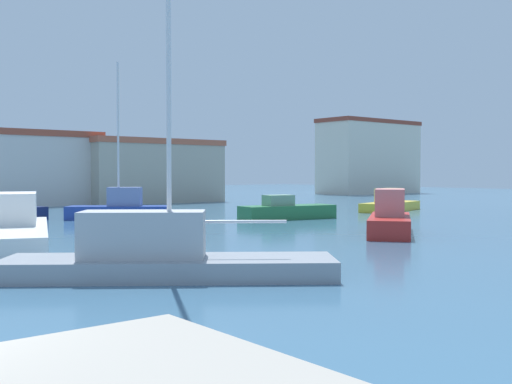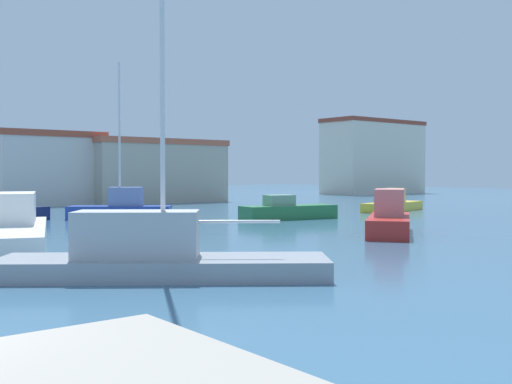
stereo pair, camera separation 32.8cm
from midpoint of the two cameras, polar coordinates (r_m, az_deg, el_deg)
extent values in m
plane|color=#38607F|center=(31.58, -9.70, -3.02)|extent=(160.00, 160.00, 0.00)
cube|color=white|center=(23.55, -22.02, -3.85)|extent=(5.30, 9.20, 0.75)
cube|color=silver|center=(24.52, -21.92, -1.41)|extent=(2.59, 3.42, 1.15)
cube|color=gray|center=(15.72, -8.59, -6.94)|extent=(7.90, 6.67, 0.51)
cube|color=#ADB0B5|center=(15.70, -10.97, -3.86)|extent=(3.23, 2.88, 1.17)
cylinder|color=silver|center=(15.96, -8.70, 14.91)|extent=(0.12, 0.12, 11.50)
cylinder|color=silver|center=(15.49, -3.13, -2.75)|extent=(2.36, 1.80, 0.08)
cube|color=gold|center=(43.41, 12.10, -1.32)|extent=(6.53, 3.43, 0.61)
cube|color=#DFCD77|center=(43.12, 11.96, -0.30)|extent=(2.40, 1.74, 0.95)
cube|color=#B22823|center=(27.03, 11.91, -3.01)|extent=(5.60, 4.87, 0.78)
cube|color=#C4716E|center=(27.15, 11.93, -0.94)|extent=(2.54, 2.35, 1.15)
cube|color=#28703D|center=(35.08, 2.67, -1.88)|extent=(5.80, 2.66, 0.78)
cube|color=gray|center=(34.72, 1.80, -0.77)|extent=(1.73, 1.31, 0.60)
cube|color=#233D93|center=(35.78, -12.81, -1.87)|extent=(5.56, 4.77, 0.76)
cube|color=#6E7DB1|center=(35.67, -12.27, -0.41)|extent=(2.12, 1.98, 1.06)
cylinder|color=silver|center=(35.77, -12.86, 5.23)|extent=(0.12, 0.12, 8.10)
cube|color=beige|center=(54.84, -19.97, 1.79)|extent=(8.36, 9.08, 5.47)
cube|color=#9E4733|center=(54.93, -20.00, 4.90)|extent=(8.53, 9.26, 0.50)
cube|color=#B2A893|center=(56.48, -10.40, 1.67)|extent=(12.29, 7.66, 5.08)
cube|color=#B25B42|center=(56.55, -10.42, 4.50)|extent=(12.54, 7.82, 0.50)
cube|color=beige|center=(79.51, 10.28, 3.01)|extent=(13.73, 5.57, 8.74)
cube|color=brown|center=(79.75, 10.30, 6.33)|extent=(14.00, 5.68, 0.50)
camera|label=1|loc=(0.16, -90.31, -0.01)|focal=43.34mm
camera|label=2|loc=(0.16, 89.69, 0.01)|focal=43.34mm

